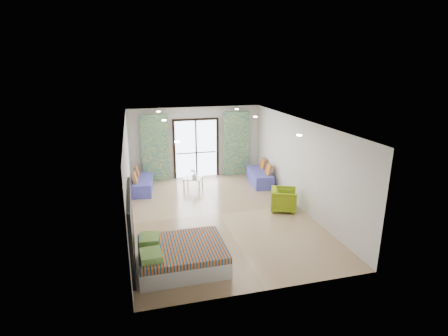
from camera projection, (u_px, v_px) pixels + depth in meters
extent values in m
cube|color=black|center=(196.00, 119.00, 13.07)|extent=(1.76, 0.08, 0.08)
cube|color=black|center=(174.00, 150.00, 13.20)|extent=(0.08, 0.08, 2.20)
cube|color=black|center=(217.00, 148.00, 13.60)|extent=(0.08, 0.08, 2.20)
cube|color=black|center=(196.00, 149.00, 13.40)|extent=(0.05, 0.06, 2.20)
cube|color=#595451|center=(196.00, 153.00, 13.46)|extent=(1.52, 0.03, 0.04)
cube|color=white|center=(155.00, 148.00, 12.85)|extent=(1.00, 0.10, 2.50)
cube|color=white|center=(236.00, 144.00, 13.60)|extent=(1.00, 0.10, 2.50)
cylinder|color=#FFE0B2|center=(177.00, 142.00, 7.32)|extent=(0.12, 0.12, 0.02)
cylinder|color=#FFE0B2|center=(299.00, 135.00, 8.00)|extent=(0.12, 0.12, 0.02)
cylinder|color=#FFE0B2|center=(164.00, 120.00, 10.10)|extent=(0.12, 0.12, 0.02)
cylinder|color=#FFE0B2|center=(255.00, 117.00, 10.78)|extent=(0.12, 0.12, 0.02)
cylinder|color=#FFE0B2|center=(159.00, 112.00, 11.95)|extent=(0.12, 0.12, 0.02)
cylinder|color=#FFE0B2|center=(237.00, 109.00, 12.63)|extent=(0.12, 0.12, 0.02)
cube|color=black|center=(131.00, 228.00, 7.07)|extent=(0.06, 2.10, 1.50)
cube|color=silver|center=(131.00, 205.00, 8.23)|extent=(0.02, 0.10, 0.10)
cube|color=silver|center=(182.00, 259.00, 7.56)|extent=(1.85, 1.48, 0.37)
cube|color=navy|center=(182.00, 248.00, 7.49)|extent=(1.83, 1.51, 0.14)
cube|color=#1D7385|center=(151.00, 255.00, 6.97)|extent=(0.44, 0.53, 0.13)
cube|color=#1D7385|center=(149.00, 239.00, 7.62)|extent=(0.45, 0.54, 0.13)
cube|color=#494CAF|center=(143.00, 186.00, 12.09)|extent=(0.78, 1.67, 0.36)
cube|color=#494CAF|center=(143.00, 180.00, 12.02)|extent=(0.76, 1.63, 0.09)
cube|color=navy|center=(135.00, 178.00, 11.57)|extent=(0.22, 0.42, 0.37)
cube|color=navy|center=(136.00, 171.00, 12.29)|extent=(0.22, 0.42, 0.37)
cube|color=#494CAF|center=(260.00, 178.00, 12.88)|extent=(0.83, 1.74, 0.37)
cube|color=#494CAF|center=(260.00, 172.00, 12.81)|extent=(0.81, 1.70, 0.09)
cube|color=navy|center=(269.00, 169.00, 12.41)|extent=(0.23, 0.44, 0.39)
cube|color=navy|center=(263.00, 164.00, 13.15)|extent=(0.23, 0.44, 0.39)
cylinder|color=silver|center=(184.00, 185.00, 12.10)|extent=(0.07, 0.07, 0.40)
cylinder|color=silver|center=(199.00, 186.00, 12.03)|extent=(0.07, 0.07, 0.40)
cylinder|color=silver|center=(188.00, 180.00, 12.61)|extent=(0.07, 0.07, 0.40)
cylinder|color=silver|center=(202.00, 181.00, 12.54)|extent=(0.07, 0.07, 0.40)
cube|color=#8CA59E|center=(193.00, 178.00, 12.26)|extent=(0.81, 0.81, 0.02)
sphere|color=white|center=(194.00, 172.00, 12.19)|extent=(0.07, 0.07, 0.07)
sphere|color=white|center=(193.00, 171.00, 12.24)|extent=(0.07, 0.07, 0.07)
sphere|color=white|center=(192.00, 171.00, 12.19)|extent=(0.07, 0.07, 0.07)
sphere|color=white|center=(193.00, 171.00, 12.13)|extent=(0.07, 0.07, 0.07)
imported|color=white|center=(194.00, 175.00, 12.18)|extent=(0.21, 0.22, 0.18)
imported|color=#85A014|center=(284.00, 199.00, 10.44)|extent=(0.90, 0.93, 0.75)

